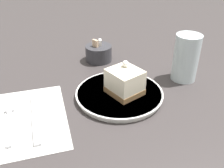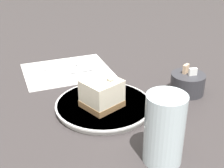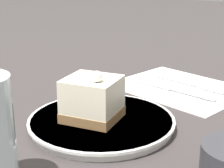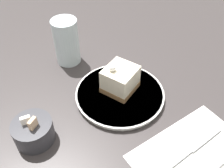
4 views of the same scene
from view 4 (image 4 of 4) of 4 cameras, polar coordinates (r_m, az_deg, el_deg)
ground_plane at (r=0.64m, az=0.63°, el=-1.22°), size 4.00×4.00×0.00m
plate at (r=0.62m, az=1.80°, el=-2.32°), size 0.22×0.22×0.01m
cake_slice at (r=0.60m, az=1.59°, el=0.86°), size 0.08×0.09×0.08m
napkin at (r=0.54m, az=19.48°, el=-16.29°), size 0.24×0.28×0.00m
knife at (r=0.56m, az=18.67°, el=-13.24°), size 0.05×0.19×0.00m
sugar_bowl at (r=0.55m, az=-17.51°, el=-10.23°), size 0.08×0.08×0.07m
drinking_glass at (r=0.70m, az=-10.21°, el=9.60°), size 0.07×0.07×0.13m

